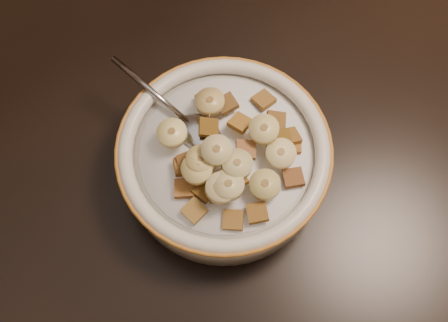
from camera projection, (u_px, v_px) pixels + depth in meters
floor at (216, 286)px, 1.38m from camera, size 4.00×4.50×0.10m
table at (207, 161)px, 0.66m from camera, size 1.41×0.91×0.04m
cereal_bowl at (224, 162)px, 0.61m from camera, size 0.22×0.22×0.05m
milk at (224, 153)px, 0.59m from camera, size 0.18×0.18×0.00m
spoon at (199, 132)px, 0.59m from camera, size 0.05×0.06×0.01m
cereal_square_0 at (257, 213)px, 0.55m from camera, size 0.03×0.03×0.01m
cereal_square_1 at (204, 190)px, 0.56m from camera, size 0.03×0.02×0.01m
cereal_square_2 at (233, 220)px, 0.55m from camera, size 0.03×0.03×0.01m
cereal_square_3 at (293, 178)px, 0.57m from camera, size 0.03×0.03×0.01m
cereal_square_4 at (207, 99)px, 0.60m from camera, size 0.02×0.02×0.01m
cereal_square_5 at (201, 157)px, 0.56m from camera, size 0.03×0.03×0.01m
cereal_square_6 at (276, 121)px, 0.59m from camera, size 0.03×0.03×0.01m
cereal_square_7 at (227, 104)px, 0.60m from camera, size 0.02×0.02×0.01m
cereal_square_8 at (246, 150)px, 0.57m from camera, size 0.03×0.03×0.01m
cereal_square_9 at (188, 162)px, 0.56m from camera, size 0.03×0.03×0.01m
cereal_square_10 at (290, 137)px, 0.58m from camera, size 0.03×0.03×0.01m
cereal_square_11 at (184, 188)px, 0.56m from camera, size 0.03×0.03×0.01m
cereal_square_12 at (291, 144)px, 0.58m from camera, size 0.03×0.03×0.01m
cereal_square_13 at (264, 100)px, 0.60m from camera, size 0.02×0.02×0.01m
cereal_square_14 at (184, 166)px, 0.57m from camera, size 0.03×0.03×0.01m
cereal_square_15 at (240, 123)px, 0.58m from camera, size 0.03×0.03×0.01m
cereal_square_16 at (236, 179)px, 0.56m from camera, size 0.02×0.02×0.01m
cereal_square_17 at (194, 211)px, 0.55m from camera, size 0.02×0.02×0.01m
cereal_square_18 at (219, 193)px, 0.56m from camera, size 0.03×0.03×0.01m
cereal_square_19 at (281, 138)px, 0.58m from camera, size 0.03×0.03×0.01m
cereal_square_20 at (209, 128)px, 0.58m from camera, size 0.03×0.03×0.01m
banana_slice_0 at (202, 160)px, 0.55m from camera, size 0.04×0.04×0.01m
banana_slice_1 at (172, 133)px, 0.57m from camera, size 0.04×0.04×0.01m
banana_slice_2 at (221, 188)px, 0.54m from camera, size 0.04×0.04×0.01m
banana_slice_3 at (265, 185)px, 0.55m from camera, size 0.04×0.04×0.01m
banana_slice_4 at (210, 102)px, 0.58m from camera, size 0.04×0.04×0.01m
banana_slice_5 at (264, 129)px, 0.56m from camera, size 0.03×0.03×0.01m
banana_slice_6 at (281, 154)px, 0.57m from camera, size 0.04×0.04×0.01m
banana_slice_7 at (217, 151)px, 0.55m from camera, size 0.04×0.04×0.01m
banana_slice_8 at (229, 185)px, 0.54m from camera, size 0.04×0.04×0.01m
banana_slice_9 at (237, 164)px, 0.55m from camera, size 0.04×0.04×0.01m
banana_slice_10 at (197, 169)px, 0.55m from camera, size 0.03×0.03×0.01m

